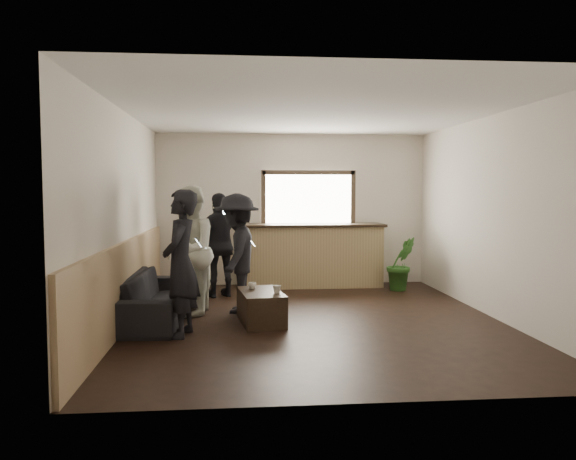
{
  "coord_description": "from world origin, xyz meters",
  "views": [
    {
      "loc": [
        -1.02,
        -7.44,
        1.75
      ],
      "look_at": [
        -0.31,
        0.4,
        1.2
      ],
      "focal_mm": 35.0,
      "sensor_mm": 36.0,
      "label": 1
    }
  ],
  "objects": [
    {
      "name": "room_shell",
      "position": [
        -0.74,
        0.0,
        1.47
      ],
      "size": [
        5.01,
        6.01,
        2.8
      ],
      "color": "silver",
      "rests_on": "ground"
    },
    {
      "name": "person_c",
      "position": [
        -1.03,
        0.63,
        0.86
      ],
      "size": [
        0.82,
        1.2,
        1.72
      ],
      "rotation": [
        0.0,
        0.0,
        -1.75
      ],
      "color": "black",
      "rests_on": "ground"
    },
    {
      "name": "person_a",
      "position": [
        -1.7,
        -0.68,
        0.88
      ],
      "size": [
        0.53,
        0.7,
        1.77
      ],
      "rotation": [
        0.0,
        0.0,
        -1.72
      ],
      "color": "black",
      "rests_on": "ground"
    },
    {
      "name": "ground",
      "position": [
        0.0,
        0.0,
        0.0
      ],
      "size": [
        5.0,
        6.0,
        0.01
      ],
      "primitive_type": "cube",
      "color": "black"
    },
    {
      "name": "bar_counter",
      "position": [
        0.3,
        2.7,
        0.64
      ],
      "size": [
        2.7,
        0.68,
        2.13
      ],
      "color": "#9E8356",
      "rests_on": "ground"
    },
    {
      "name": "cup_b",
      "position": [
        -0.51,
        -0.24,
        0.47
      ],
      "size": [
        0.13,
        0.13,
        0.1
      ],
      "primitive_type": "imported",
      "rotation": [
        0.0,
        0.0,
        2.89
      ],
      "color": "silver",
      "rests_on": "coffee_table"
    },
    {
      "name": "person_b",
      "position": [
        -1.7,
        0.48,
        0.91
      ],
      "size": [
        0.76,
        0.94,
        1.83
      ],
      "rotation": [
        0.0,
        0.0,
        -1.65
      ],
      "color": "beige",
      "rests_on": "ground"
    },
    {
      "name": "potted_plant",
      "position": [
        1.84,
        2.13,
        0.47
      ],
      "size": [
        0.6,
        0.52,
        0.94
      ],
      "primitive_type": "imported",
      "rotation": [
        0.0,
        0.0,
        0.21
      ],
      "color": "#2D6623",
      "rests_on": "ground"
    },
    {
      "name": "coffee_table",
      "position": [
        -0.71,
        -0.08,
        0.21
      ],
      "size": [
        0.65,
        1.01,
        0.42
      ],
      "primitive_type": "cube",
      "rotation": [
        0.0,
        0.0,
        0.13
      ],
      "color": "black",
      "rests_on": "ground"
    },
    {
      "name": "cup_a",
      "position": [
        -0.82,
        0.13,
        0.46
      ],
      "size": [
        0.15,
        0.15,
        0.09
      ],
      "primitive_type": "imported",
      "rotation": [
        0.0,
        0.0,
        0.54
      ],
      "color": "silver",
      "rests_on": "coffee_table"
    },
    {
      "name": "sofa",
      "position": [
        -2.15,
        0.2,
        0.32
      ],
      "size": [
        0.97,
        2.22,
        0.64
      ],
      "primitive_type": "imported",
      "rotation": [
        0.0,
        0.0,
        1.51
      ],
      "color": "black",
      "rests_on": "ground"
    },
    {
      "name": "person_d",
      "position": [
        -1.3,
        1.82,
        0.86
      ],
      "size": [
        1.09,
        0.73,
        1.72
      ],
      "rotation": [
        0.0,
        0.0,
        -2.8
      ],
      "color": "black",
      "rests_on": "ground"
    }
  ]
}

